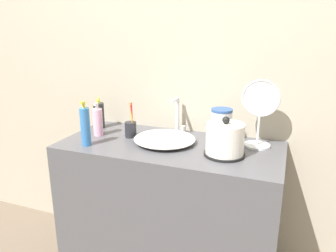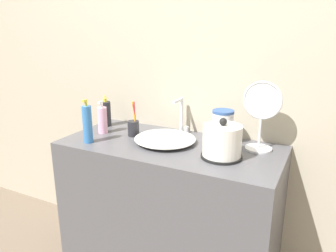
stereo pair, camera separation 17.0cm
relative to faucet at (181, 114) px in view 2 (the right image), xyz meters
name	(u,v)px [view 2 (the right image)]	position (x,y,z in m)	size (l,w,h in m)	color
wall_back	(193,46)	(0.03, 0.08, 0.38)	(6.00, 0.04, 2.60)	#ADA38E
vanity_counter	(170,212)	(0.03, -0.21, -0.52)	(1.16, 0.53, 0.81)	#4C4C51
sink_basin	(165,139)	(-0.01, -0.19, -0.09)	(0.33, 0.32, 0.05)	silver
faucet	(181,114)	(0.00, 0.00, 0.00)	(0.06, 0.12, 0.21)	silver
electric_kettle	(222,143)	(0.33, -0.26, -0.04)	(0.20, 0.20, 0.19)	black
toothbrush_cup	(134,128)	(-0.22, -0.17, -0.06)	(0.06, 0.06, 0.20)	#232328
lotion_bottle	(102,120)	(-0.41, -0.21, -0.03)	(0.05, 0.05, 0.19)	#EAA8C6
shampoo_bottle	(106,113)	(-0.48, -0.08, -0.03)	(0.06, 0.06, 0.20)	#28282D
mouthwash_bottle	(87,124)	(-0.37, -0.37, -0.01)	(0.05, 0.05, 0.24)	#3370B7
vanity_mirror	(261,113)	(0.46, -0.07, 0.08)	(0.19, 0.13, 0.35)	silver
water_pitcher	(223,127)	(0.27, -0.07, -0.02)	(0.11, 0.11, 0.18)	silver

